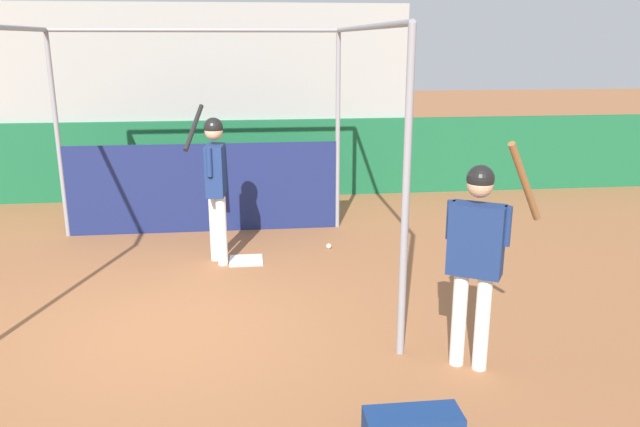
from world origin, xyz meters
name	(u,v)px	position (x,y,z in m)	size (l,w,h in m)	color
ground_plane	(173,327)	(0.00, 0.00, 0.00)	(60.00, 60.00, 0.00)	#935B38
outfield_wall	(203,160)	(0.00, 5.48, 0.72)	(24.00, 0.12, 1.44)	#196038
bleacher_section	(207,94)	(0.00, 7.55, 1.75)	(7.60, 4.00, 3.52)	#9E9E99
batting_cage	(199,158)	(0.14, 2.64, 1.27)	(4.17, 4.24, 3.02)	gray
home_plate	(246,260)	(0.75, 1.91, 0.01)	(0.44, 0.44, 0.02)	white
player_batter	(215,175)	(0.39, 1.92, 1.18)	(0.52, 0.89, 2.03)	white
player_waiting	(477,248)	(2.75, -1.13, 1.13)	(0.79, 0.57, 2.10)	white
baseball	(329,246)	(1.92, 2.29, 0.04)	(0.07, 0.07, 0.07)	white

